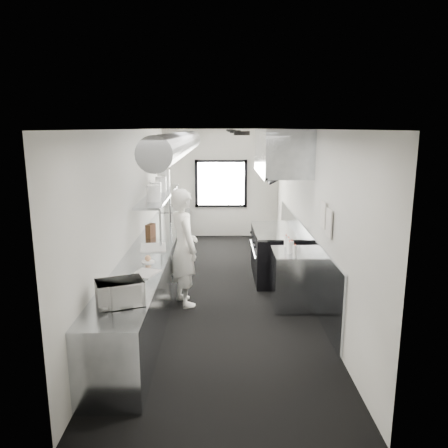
{
  "coord_description": "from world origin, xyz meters",
  "views": [
    {
      "loc": [
        -0.01,
        -7.37,
        2.82
      ],
      "look_at": [
        0.05,
        -0.2,
        1.24
      ],
      "focal_mm": 35.11,
      "sensor_mm": 36.0,
      "label": 1
    }
  ],
  "objects_px": {
    "cutting_board": "(153,247)",
    "bottle_station": "(293,279)",
    "knife_block": "(151,231)",
    "plate_stack_b": "(155,190)",
    "deli_tub_a": "(106,295)",
    "small_plate": "(148,262)",
    "squeeze_bottle_a": "(295,251)",
    "prep_counter": "(152,275)",
    "deli_tub_b": "(112,287)",
    "plate_stack_c": "(161,184)",
    "microwave": "(120,293)",
    "squeeze_bottle_b": "(290,248)",
    "pass_shelf": "(160,196)",
    "line_cook": "(184,247)",
    "plate_stack_d": "(164,179)",
    "far_work_table": "(175,226)",
    "range": "(275,253)",
    "plate_stack_a": "(154,193)",
    "squeeze_bottle_d": "(289,244)",
    "exhaust_hood": "(281,152)",
    "squeeze_bottle_e": "(286,241)",
    "squeeze_bottle_c": "(292,247)"
  },
  "relations": [
    {
      "from": "exhaust_hood",
      "to": "deli_tub_b",
      "type": "distance_m",
      "value": 4.18
    },
    {
      "from": "plate_stack_b",
      "to": "deli_tub_a",
      "type": "bearing_deg",
      "value": -91.81
    },
    {
      "from": "prep_counter",
      "to": "pass_shelf",
      "type": "xyz_separation_m",
      "value": [
        -0.04,
        1.5,
        1.09
      ]
    },
    {
      "from": "plate_stack_d",
      "to": "prep_counter",
      "type": "bearing_deg",
      "value": -88.73
    },
    {
      "from": "squeeze_bottle_e",
      "to": "squeeze_bottle_d",
      "type": "bearing_deg",
      "value": -83.42
    },
    {
      "from": "plate_stack_b",
      "to": "plate_stack_c",
      "type": "height_order",
      "value": "plate_stack_c"
    },
    {
      "from": "cutting_board",
      "to": "bottle_station",
      "type": "bearing_deg",
      "value": -6.02
    },
    {
      "from": "cutting_board",
      "to": "plate_stack_c",
      "type": "xyz_separation_m",
      "value": [
        -0.09,
        1.78,
        0.81
      ]
    },
    {
      "from": "prep_counter",
      "to": "deli_tub_b",
      "type": "xyz_separation_m",
      "value": [
        -0.17,
        -1.9,
        0.5
      ]
    },
    {
      "from": "exhaust_hood",
      "to": "knife_block",
      "type": "distance_m",
      "value": 2.77
    },
    {
      "from": "knife_block",
      "to": "microwave",
      "type": "bearing_deg",
      "value": -68.93
    },
    {
      "from": "prep_counter",
      "to": "bottle_station",
      "type": "height_order",
      "value": "same"
    },
    {
      "from": "prep_counter",
      "to": "line_cook",
      "type": "distance_m",
      "value": 0.75
    },
    {
      "from": "line_cook",
      "to": "squeeze_bottle_d",
      "type": "height_order",
      "value": "line_cook"
    },
    {
      "from": "pass_shelf",
      "to": "squeeze_bottle_c",
      "type": "xyz_separation_m",
      "value": [
        2.3,
        -1.73,
        -0.54
      ]
    },
    {
      "from": "deli_tub_b",
      "to": "squeeze_bottle_e",
      "type": "distance_m",
      "value": 3.11
    },
    {
      "from": "pass_shelf",
      "to": "knife_block",
      "type": "distance_m",
      "value": 0.9
    },
    {
      "from": "bottle_station",
      "to": "knife_block",
      "type": "distance_m",
      "value": 2.66
    },
    {
      "from": "plate_stack_d",
      "to": "squeeze_bottle_d",
      "type": "xyz_separation_m",
      "value": [
        2.29,
        -2.32,
        -0.78
      ]
    },
    {
      "from": "bottle_station",
      "to": "plate_stack_c",
      "type": "xyz_separation_m",
      "value": [
        -2.35,
        2.02,
        1.27
      ]
    },
    {
      "from": "line_cook",
      "to": "microwave",
      "type": "xyz_separation_m",
      "value": [
        -0.53,
        -2.2,
        0.09
      ]
    },
    {
      "from": "line_cook",
      "to": "squeeze_bottle_e",
      "type": "xyz_separation_m",
      "value": [
        1.67,
        0.21,
        0.04
      ]
    },
    {
      "from": "prep_counter",
      "to": "squeeze_bottle_b",
      "type": "xyz_separation_m",
      "value": [
        2.21,
        -0.31,
        0.55
      ]
    },
    {
      "from": "range",
      "to": "plate_stack_d",
      "type": "relative_size",
      "value": 3.95
    },
    {
      "from": "plate_stack_a",
      "to": "plate_stack_c",
      "type": "relative_size",
      "value": 0.92
    },
    {
      "from": "small_plate",
      "to": "range",
      "type": "bearing_deg",
      "value": 42.51
    },
    {
      "from": "bottle_station",
      "to": "far_work_table",
      "type": "relative_size",
      "value": 0.75
    },
    {
      "from": "bottle_station",
      "to": "far_work_table",
      "type": "distance_m",
      "value": 4.53
    },
    {
      "from": "knife_block",
      "to": "plate_stack_d",
      "type": "height_order",
      "value": "plate_stack_d"
    },
    {
      "from": "plate_stack_b",
      "to": "plate_stack_d",
      "type": "distance_m",
      "value": 1.11
    },
    {
      "from": "range",
      "to": "plate_stack_c",
      "type": "xyz_separation_m",
      "value": [
        -2.24,
        0.62,
        1.25
      ]
    },
    {
      "from": "deli_tub_b",
      "to": "squeeze_bottle_a",
      "type": "relative_size",
      "value": 0.73
    },
    {
      "from": "pass_shelf",
      "to": "squeeze_bottle_a",
      "type": "distance_m",
      "value": 3.1
    },
    {
      "from": "cutting_board",
      "to": "squeeze_bottle_d",
      "type": "xyz_separation_m",
      "value": [
        2.2,
        -0.09,
        0.08
      ]
    },
    {
      "from": "bottle_station",
      "to": "microwave",
      "type": "bearing_deg",
      "value": -137.24
    },
    {
      "from": "knife_block",
      "to": "squeeze_bottle_a",
      "type": "relative_size",
      "value": 1.29
    },
    {
      "from": "cutting_board",
      "to": "plate_stack_d",
      "type": "xyz_separation_m",
      "value": [
        -0.09,
        2.23,
        0.86
      ]
    },
    {
      "from": "far_work_table",
      "to": "plate_stack_a",
      "type": "bearing_deg",
      "value": -90.41
    },
    {
      "from": "bottle_station",
      "to": "cutting_board",
      "type": "height_order",
      "value": "cutting_board"
    },
    {
      "from": "microwave",
      "to": "deli_tub_b",
      "type": "xyz_separation_m",
      "value": [
        -0.19,
        0.41,
        -0.09
      ]
    },
    {
      "from": "knife_block",
      "to": "squeeze_bottle_a",
      "type": "height_order",
      "value": "knife_block"
    },
    {
      "from": "cutting_board",
      "to": "plate_stack_b",
      "type": "bearing_deg",
      "value": 95.38
    },
    {
      "from": "microwave",
      "to": "squeeze_bottle_b",
      "type": "bearing_deg",
      "value": 20.16
    },
    {
      "from": "bottle_station",
      "to": "prep_counter",
      "type": "bearing_deg",
      "value": 175.03
    },
    {
      "from": "small_plate",
      "to": "plate_stack_b",
      "type": "relative_size",
      "value": 0.71
    },
    {
      "from": "small_plate",
      "to": "squeeze_bottle_a",
      "type": "distance_m",
      "value": 2.2
    },
    {
      "from": "microwave",
      "to": "cutting_board",
      "type": "distance_m",
      "value": 2.35
    },
    {
      "from": "far_work_table",
      "to": "knife_block",
      "type": "relative_size",
      "value": 4.98
    },
    {
      "from": "plate_stack_b",
      "to": "plate_stack_d",
      "type": "bearing_deg",
      "value": 89.11
    },
    {
      "from": "bottle_station",
      "to": "knife_block",
      "type": "height_order",
      "value": "knife_block"
    }
  ]
}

